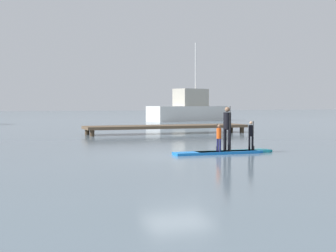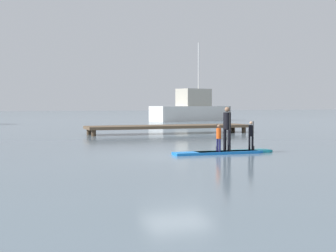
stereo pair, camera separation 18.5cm
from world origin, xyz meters
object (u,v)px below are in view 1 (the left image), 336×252
object	(u,v)px
fishing_boat_green_midground	(189,109)
paddleboard_near	(219,153)
paddleboard_far	(234,152)
paddler_child_solo	(219,136)
paddler_child_front	(251,134)
paddler_adult	(227,126)

from	to	relation	value
fishing_boat_green_midground	paddleboard_near	bearing A→B (deg)	-111.05
fishing_boat_green_midground	paddleboard_far	bearing A→B (deg)	-110.04
paddler_child_solo	paddleboard_near	bearing A→B (deg)	-131.67
paddler_child_solo	fishing_boat_green_midground	world-z (taller)	fishing_boat_green_midground
paddler_child_front	fishing_boat_green_midground	size ratio (longest dim) A/B	0.11
paddler_child_solo	paddleboard_far	xyz separation A→B (m)	(0.70, 0.08, -0.62)
paddleboard_far	paddler_child_front	world-z (taller)	paddler_child_front
paddler_child_solo	paddler_adult	bearing A→B (deg)	9.37
paddler_child_solo	paddler_adult	size ratio (longest dim) A/B	0.60
paddler_child_solo	paddleboard_far	world-z (taller)	paddler_child_solo
paddler_child_solo	paddleboard_far	size ratio (longest dim) A/B	0.32
paddleboard_near	paddleboard_far	xyz separation A→B (m)	(0.71, 0.09, 0.00)
paddleboard_far	paddler_adult	bearing A→B (deg)	-178.04
paddler_child_solo	paddler_child_front	distance (m)	1.46
paddler_adult	fishing_boat_green_midground	world-z (taller)	fishing_boat_green_midground
paddler_adult	paddler_child_solo	bearing A→B (deg)	-170.63
paddler_adult	fishing_boat_green_midground	distance (m)	35.72
paddleboard_far	paddler_adult	xyz separation A→B (m)	(-0.30, -0.01, 1.03)
paddler_adult	paddler_child_front	bearing A→B (deg)	0.57
paddleboard_far	paddler_adult	world-z (taller)	paddler_adult
paddler_child_solo	paddleboard_far	distance (m)	0.94
paddler_child_front	fishing_boat_green_midground	world-z (taller)	fishing_boat_green_midground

